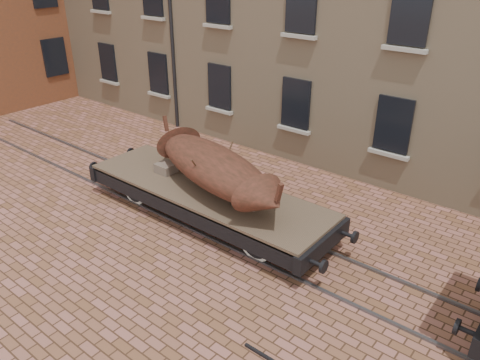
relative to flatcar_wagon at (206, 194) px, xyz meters
The scene contains 4 objects.
ground 2.35m from the flatcar_wagon, ahead, with size 90.00×90.00×0.00m, color brown.
rail_track 2.34m from the flatcar_wagon, ahead, with size 30.00×1.52×0.06m.
flatcar_wagon is the anchor object (origin of this frame).
iron_boat 1.00m from the flatcar_wagon, ahead, with size 5.66×2.90×1.41m.
Camera 1 is at (5.82, -8.43, 6.97)m, focal length 35.00 mm.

